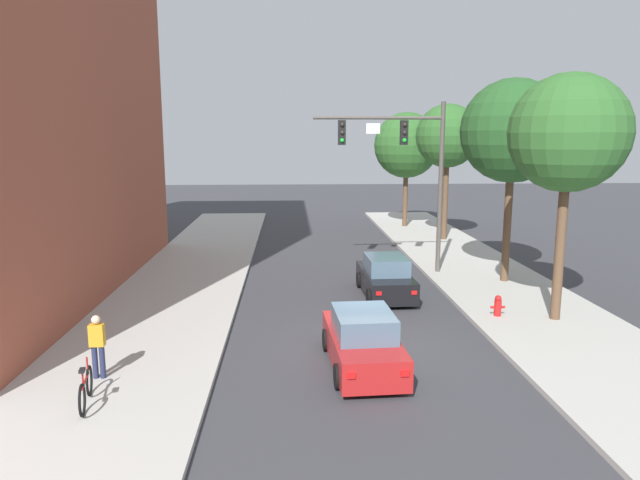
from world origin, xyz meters
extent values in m
plane|color=#38383D|center=(0.00, 0.00, 0.00)|extent=(120.00, 120.00, 0.00)
cube|color=#B2AFA8|center=(-6.50, 0.00, 0.07)|extent=(5.00, 60.00, 0.15)
cube|color=#B2AFA8|center=(6.50, 0.00, 0.07)|extent=(5.00, 60.00, 0.15)
cylinder|color=#514C47|center=(4.60, 9.35, 3.90)|extent=(0.20, 0.20, 7.50)
cylinder|color=#514C47|center=(1.79, 9.35, 6.95)|extent=(5.62, 0.14, 0.14)
cube|color=black|center=(2.91, 9.35, 6.33)|extent=(0.32, 0.28, 1.05)
sphere|color=#2D2823|center=(2.91, 9.20, 6.66)|extent=(0.18, 0.18, 0.18)
sphere|color=#2D2823|center=(2.91, 9.20, 6.33)|extent=(0.18, 0.18, 0.18)
sphere|color=green|center=(2.91, 9.20, 6.00)|extent=(0.18, 0.18, 0.18)
cube|color=black|center=(0.22, 9.35, 6.33)|extent=(0.32, 0.28, 1.05)
sphere|color=#2D2823|center=(0.22, 9.20, 6.66)|extent=(0.18, 0.18, 0.18)
sphere|color=#2D2823|center=(0.22, 9.20, 6.33)|extent=(0.18, 0.18, 0.18)
sphere|color=green|center=(0.22, 9.20, 6.00)|extent=(0.18, 0.18, 0.18)
cube|color=white|center=(1.57, 9.33, 6.50)|extent=(0.60, 0.03, 0.44)
cube|color=black|center=(1.66, 6.01, 0.56)|extent=(1.81, 4.24, 0.80)
cube|color=slate|center=(1.66, 5.86, 1.28)|extent=(1.55, 2.04, 0.64)
cylinder|color=black|center=(0.81, 7.29, 0.32)|extent=(0.24, 0.65, 0.64)
cylinder|color=black|center=(2.43, 7.33, 0.32)|extent=(0.24, 0.65, 0.64)
cylinder|color=black|center=(0.89, 4.68, 0.32)|extent=(0.24, 0.65, 0.64)
cylinder|color=black|center=(2.50, 4.73, 0.32)|extent=(0.24, 0.65, 0.64)
cube|color=red|center=(1.08, 3.87, 0.68)|extent=(0.20, 0.05, 0.14)
cube|color=red|center=(2.35, 3.91, 0.68)|extent=(0.20, 0.05, 0.14)
cube|color=#B21E1E|center=(-0.13, -1.02, 0.56)|extent=(1.91, 4.28, 0.80)
cube|color=slate|center=(-0.12, -1.17, 1.28)|extent=(1.60, 2.07, 0.64)
cylinder|color=black|center=(-1.00, 0.24, 0.32)|extent=(0.25, 0.65, 0.64)
cylinder|color=black|center=(0.61, 0.32, 0.32)|extent=(0.25, 0.65, 0.64)
cylinder|color=black|center=(-0.87, -2.37, 0.32)|extent=(0.25, 0.65, 0.64)
cylinder|color=black|center=(0.75, -2.28, 0.32)|extent=(0.25, 0.65, 0.64)
cube|color=red|center=(-0.65, -3.17, 0.68)|extent=(0.20, 0.05, 0.14)
cube|color=red|center=(0.62, -3.11, 0.68)|extent=(0.20, 0.05, 0.14)
cylinder|color=#232847|center=(-6.96, -1.74, 0.57)|extent=(0.14, 0.14, 0.85)
cylinder|color=#232847|center=(-6.78, -1.74, 0.57)|extent=(0.14, 0.14, 0.85)
cube|color=orange|center=(-6.87, -1.74, 1.28)|extent=(0.36, 0.22, 0.56)
sphere|color=beige|center=(-6.87, -1.74, 1.68)|extent=(0.22, 0.22, 0.22)
torus|color=black|center=(-6.78, -2.73, 0.51)|extent=(0.19, 0.72, 0.72)
torus|color=black|center=(-6.58, -3.76, 0.51)|extent=(0.19, 0.72, 0.72)
cylinder|color=maroon|center=(-6.68, -3.24, 0.73)|extent=(0.23, 0.94, 0.05)
cylinder|color=maroon|center=(-6.63, -3.50, 0.91)|extent=(0.04, 0.04, 0.35)
cylinder|color=maroon|center=(-6.76, -2.83, 0.93)|extent=(0.04, 0.04, 0.40)
cube|color=black|center=(-6.63, -3.50, 1.09)|extent=(0.16, 0.26, 0.06)
cylinder|color=red|center=(4.97, 2.76, 0.43)|extent=(0.24, 0.24, 0.55)
sphere|color=red|center=(4.97, 2.76, 0.76)|extent=(0.22, 0.22, 0.22)
cylinder|color=red|center=(4.79, 2.76, 0.45)|extent=(0.12, 0.09, 0.09)
cylinder|color=red|center=(5.15, 2.76, 0.45)|extent=(0.12, 0.09, 0.09)
cylinder|color=brown|center=(6.78, 2.35, 2.50)|extent=(0.32, 0.32, 4.71)
sphere|color=#2D6028|center=(6.78, 2.35, 6.27)|extent=(3.76, 3.76, 3.76)
cylinder|color=brown|center=(7.00, 7.54, 2.48)|extent=(0.32, 0.32, 4.66)
sphere|color=#235123|center=(7.00, 7.54, 6.39)|extent=(4.20, 4.20, 4.20)
cylinder|color=brown|center=(7.10, 17.60, 2.49)|extent=(0.32, 0.32, 4.68)
sphere|color=#2D6028|center=(7.10, 17.60, 6.21)|extent=(3.66, 3.66, 3.66)
cylinder|color=brown|center=(5.77, 22.80, 2.06)|extent=(0.32, 0.32, 3.82)
sphere|color=#2D6028|center=(5.77, 22.80, 5.61)|extent=(4.36, 4.36, 4.36)
camera|label=1|loc=(-2.03, -15.63, 6.13)|focal=32.21mm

